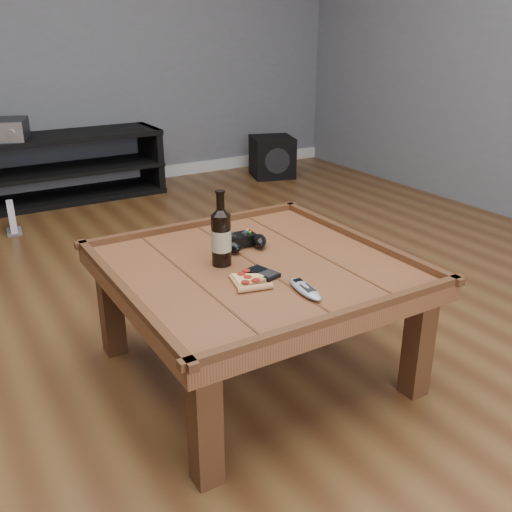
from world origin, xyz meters
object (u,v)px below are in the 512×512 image
beer_bottle (221,236)px  smartphone (263,273)px  coffee_table (255,279)px  subwoofer (272,157)px  game_console (12,219)px  pizza_slice (249,281)px  remote_control (305,289)px  game_controller (243,242)px  media_console (68,167)px

beer_bottle → smartphone: (0.08, -0.16, -0.10)m
coffee_table → subwoofer: size_ratio=2.36×
game_console → subwoofer: bearing=16.4°
coffee_table → beer_bottle: (-0.10, 0.06, 0.17)m
smartphone → coffee_table: bearing=60.2°
pizza_slice → subwoofer: (1.81, 2.67, -0.28)m
coffee_table → pizza_slice: size_ratio=4.35×
game_console → smartphone: bearing=-71.1°
coffee_table → remote_control: size_ratio=5.64×
game_controller → subwoofer: game_controller is taller
game_controller → pizza_slice: (-0.14, -0.28, -0.02)m
beer_bottle → game_console: size_ratio=1.36×
remote_control → beer_bottle: bearing=115.4°
media_console → pizza_slice: size_ratio=5.91×
beer_bottle → remote_control: 0.38m
media_console → beer_bottle: beer_bottle is taller
subwoofer → pizza_slice: bearing=-106.1°
smartphone → subwoofer: smartphone is taller
smartphone → subwoofer: (1.74, 2.64, -0.28)m
remote_control → game_console: 2.53m
subwoofer → game_console: size_ratio=2.17×
media_console → remote_control: (0.02, -3.03, 0.22)m
game_controller → remote_control: 0.44m
subwoofer → game_console: 2.26m
game_controller → subwoofer: bearing=58.8°
media_console → remote_control: size_ratio=7.66×
pizza_slice → beer_bottle: bearing=104.1°
coffee_table → media_console: (0.00, 2.75, -0.15)m
beer_bottle → media_console: bearing=87.8°
beer_bottle → game_controller: beer_bottle is taller
media_console → subwoofer: bearing=-6.8°
pizza_slice → smartphone: pizza_slice is taller
game_controller → subwoofer: size_ratio=0.48×
game_controller → smartphone: 0.26m
media_console → game_console: 0.79m
remote_control → game_console: size_ratio=0.91×
beer_bottle → smartphone: size_ratio=2.17×
game_controller → pizza_slice: 0.32m
media_console → beer_bottle: (-0.10, -2.69, 0.31)m
game_controller → smartphone: (-0.07, -0.25, -0.02)m
beer_bottle → game_console: (-0.41, 2.11, -0.47)m
subwoofer → game_controller: bearing=-107.0°
beer_bottle → remote_control: bearing=-70.8°
media_console → game_controller: game_controller is taller
smartphone → remote_control: remote_control is taller
media_console → game_controller: 2.60m
remote_control → smartphone: bearing=108.9°
pizza_slice → remote_control: remote_control is taller
remote_control → media_console: bearing=96.5°
media_console → smartphone: 2.85m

